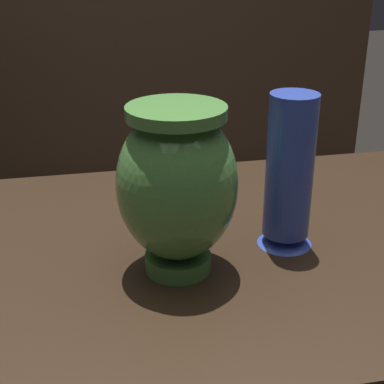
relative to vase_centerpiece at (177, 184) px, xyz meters
The scene contains 3 objects.
back_display_shelf 2.30m from the vase_centerpiece, 88.69° to the left, with size 2.60×0.40×0.99m.
vase_centerpiece is the anchor object (origin of this frame).
vase_tall_behind 0.17m from the vase_centerpiece, 13.12° to the left, with size 0.08×0.08×0.23m.
Camera 1 is at (-0.17, -0.73, 1.22)m, focal length 53.79 mm.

